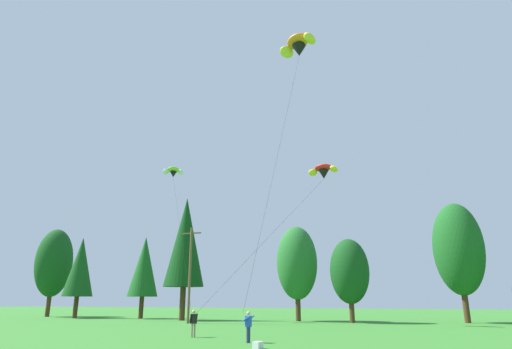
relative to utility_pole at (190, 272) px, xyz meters
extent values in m
cylinder|color=#472D19|center=(-27.18, 9.69, -3.60)|extent=(0.61, 0.61, 3.12)
ellipsoid|color=#144719|center=(-27.18, 9.69, 2.39)|extent=(5.16, 5.16, 9.75)
cylinder|color=#472D19|center=(-19.94, 6.82, -3.79)|extent=(0.57, 0.57, 2.73)
cone|color=#144719|center=(-19.94, 6.82, 1.46)|extent=(3.91, 3.91, 7.77)
cylinder|color=#472D19|center=(-11.03, 8.40, -3.80)|extent=(0.57, 0.57, 2.71)
cone|color=#19561E|center=(-11.03, 8.40, 1.40)|extent=(3.89, 3.89, 7.70)
cylinder|color=#472D19|center=(-3.78, 5.82, -3.25)|extent=(0.67, 0.67, 3.81)
cone|color=#0F3D14|center=(-3.78, 5.82, 4.07)|extent=(4.82, 4.82, 10.83)
cylinder|color=#472D19|center=(9.59, 8.22, -3.82)|extent=(0.57, 0.57, 2.67)
ellipsoid|color=#236628|center=(9.59, 8.22, 1.32)|extent=(4.68, 4.68, 8.37)
cylinder|color=#472D19|center=(15.77, 6.42, -4.06)|extent=(0.52, 0.52, 2.18)
ellipsoid|color=#144719|center=(15.77, 6.42, 0.13)|extent=(4.15, 4.15, 6.83)
cylinder|color=#472D19|center=(27.15, 10.11, -3.57)|extent=(0.61, 0.61, 3.17)
ellipsoid|color=#19561E|center=(27.15, 10.11, 2.53)|extent=(5.21, 5.21, 9.92)
cylinder|color=brown|center=(0.00, 0.00, -0.26)|extent=(0.26, 0.26, 9.78)
cube|color=brown|center=(0.00, 0.00, 4.03)|extent=(2.20, 0.14, 0.14)
cylinder|color=gray|center=(7.94, -14.89, -4.73)|extent=(0.18, 0.18, 0.84)
cylinder|color=gray|center=(8.04, -14.71, -4.73)|extent=(0.18, 0.18, 0.84)
cube|color=black|center=(7.99, -14.80, -4.01)|extent=(0.39, 0.45, 0.60)
sphere|color=tan|center=(7.99, -14.80, -3.57)|extent=(0.22, 0.22, 0.22)
cylinder|color=black|center=(7.87, -15.01, -3.99)|extent=(0.21, 0.17, 0.57)
cylinder|color=black|center=(8.10, -14.59, -3.99)|extent=(0.21, 0.17, 0.57)
cylinder|color=navy|center=(12.56, -17.17, -4.73)|extent=(0.15, 0.15, 0.84)
cylinder|color=navy|center=(12.59, -16.97, -4.73)|extent=(0.15, 0.15, 0.84)
cube|color=blue|center=(12.57, -17.07, -4.01)|extent=(0.29, 0.41, 0.60)
sphere|color=tan|center=(12.57, -17.07, -3.57)|extent=(0.22, 0.22, 0.22)
cylinder|color=blue|center=(12.54, -17.31, -3.85)|extent=(0.53, 0.16, 0.35)
cylinder|color=blue|center=(12.61, -16.83, -3.85)|extent=(0.53, 0.16, 0.35)
ellipsoid|color=#93D633|center=(-4.19, 2.67, 12.34)|extent=(1.74, 1.56, 0.87)
ellipsoid|color=white|center=(-3.38, 3.04, 12.09)|extent=(1.06, 1.08, 0.96)
ellipsoid|color=white|center=(-5.01, 2.30, 12.09)|extent=(0.92, 1.12, 0.96)
cone|color=black|center=(-4.23, 2.76, 11.79)|extent=(1.06, 1.06, 0.69)
cylinder|color=black|center=(1.80, -5.98, 3.74)|extent=(12.08, 17.48, 15.42)
ellipsoid|color=orange|center=(14.17, -8.85, 19.12)|extent=(2.74, 2.54, 1.21)
ellipsoid|color=yellow|center=(15.37, -9.55, 18.72)|extent=(1.57, 1.72, 1.38)
ellipsoid|color=yellow|center=(12.97, -8.15, 18.72)|extent=(1.67, 1.72, 1.38)
cone|color=black|center=(14.25, -8.72, 18.26)|extent=(1.71, 1.71, 1.07)
cylinder|color=black|center=(13.24, -12.87, 7.10)|extent=(2.04, 8.32, 21.27)
ellipsoid|color=red|center=(14.24, 1.46, 10.44)|extent=(2.11, 1.64, 0.92)
ellipsoid|color=yellow|center=(15.38, 1.18, 10.11)|extent=(1.10, 1.22, 1.08)
ellipsoid|color=yellow|center=(13.10, 1.74, 10.11)|extent=(1.27, 1.24, 1.08)
cone|color=black|center=(14.27, 1.57, 9.72)|extent=(1.27, 1.27, 0.90)
cylinder|color=black|center=(11.05, -6.57, 2.65)|extent=(6.45, 16.29, 13.24)
cube|color=white|center=(14.04, -19.81, -4.98)|extent=(0.45, 0.58, 0.34)
camera|label=1|loc=(21.13, -41.27, -2.82)|focal=29.99mm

